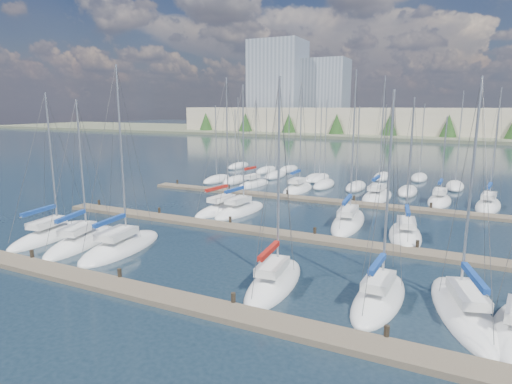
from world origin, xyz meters
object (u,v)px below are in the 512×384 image
at_px(sailboat_i, 224,208).
at_px(sailboat_r, 488,206).
at_px(sailboat_c, 121,247).
at_px(sailboat_n, 254,184).
at_px(sailboat_b, 82,242).
at_px(sailboat_p, 377,196).
at_px(sailboat_o, 298,189).
at_px(sailboat_j, 240,211).
at_px(sailboat_e, 379,298).
at_px(sailboat_d, 274,282).
at_px(sailboat_a, 52,235).
at_px(sailboat_l, 405,235).
at_px(sailboat_f, 463,311).
at_px(sailboat_k, 348,222).
at_px(sailboat_q, 439,201).

xyz_separation_m(sailboat_i, sailboat_r, (24.90, 13.50, -0.00)).
bearing_deg(sailboat_c, sailboat_n, 89.03).
bearing_deg(sailboat_b, sailboat_p, 44.09).
bearing_deg(sailboat_o, sailboat_c, -98.61).
bearing_deg(sailboat_n, sailboat_j, -60.25).
distance_m(sailboat_j, sailboat_e, 22.00).
relative_size(sailboat_d, sailboat_a, 1.05).
xyz_separation_m(sailboat_b, sailboat_r, (29.44, 27.98, 0.02)).
distance_m(sailboat_o, sailboat_l, 21.13).
distance_m(sailboat_f, sailboat_b, 27.17).
xyz_separation_m(sailboat_a, sailboat_p, (21.47, 27.53, 0.01)).
relative_size(sailboat_k, sailboat_e, 1.19).
height_order(sailboat_o, sailboat_r, sailboat_o).
height_order(sailboat_q, sailboat_n, sailboat_n).
height_order(sailboat_o, sailboat_l, sailboat_o).
distance_m(sailboat_k, sailboat_p, 12.75).
bearing_deg(sailboat_i, sailboat_n, 111.34).
height_order(sailboat_a, sailboat_l, sailboat_a).
relative_size(sailboat_i, sailboat_n, 1.15).
bearing_deg(sailboat_o, sailboat_r, 0.13).
bearing_deg(sailboat_q, sailboat_a, -133.03).
bearing_deg(sailboat_e, sailboat_k, 112.68).
height_order(sailboat_a, sailboat_k, sailboat_k).
bearing_deg(sailboat_b, sailboat_e, -13.59).
xyz_separation_m(sailboat_f, sailboat_i, (-22.63, 14.27, 0.01)).
relative_size(sailboat_l, sailboat_n, 0.98).
xyz_separation_m(sailboat_l, sailboat_i, (-18.21, 1.52, 0.01)).
bearing_deg(sailboat_j, sailboat_l, 0.19).
distance_m(sailboat_b, sailboat_r, 40.61).
bearing_deg(sailboat_d, sailboat_l, 61.42).
bearing_deg(sailboat_r, sailboat_l, -106.65).
bearing_deg(sailboat_p, sailboat_d, -90.58).
height_order(sailboat_l, sailboat_n, sailboat_n).
relative_size(sailboat_j, sailboat_f, 1.05).
xyz_separation_m(sailboat_d, sailboat_l, (5.94, 13.65, -0.01)).
bearing_deg(sailboat_q, sailboat_c, -124.69).
distance_m(sailboat_e, sailboat_r, 28.88).
bearing_deg(sailboat_l, sailboat_i, 166.30).
bearing_deg(sailboat_k, sailboat_r, 42.76).
height_order(sailboat_o, sailboat_n, sailboat_o).
relative_size(sailboat_l, sailboat_b, 1.01).
relative_size(sailboat_c, sailboat_b, 1.20).
distance_m(sailboat_f, sailboat_n, 38.16).
xyz_separation_m(sailboat_k, sailboat_r, (11.95, 12.99, 0.00)).
relative_size(sailboat_b, sailboat_n, 0.97).
bearing_deg(sailboat_a, sailboat_o, 60.19).
relative_size(sailboat_k, sailboat_q, 1.42).
distance_m(sailboat_k, sailboat_f, 17.67).
bearing_deg(sailboat_o, sailboat_f, -55.14).
distance_m(sailboat_a, sailboat_n, 28.46).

